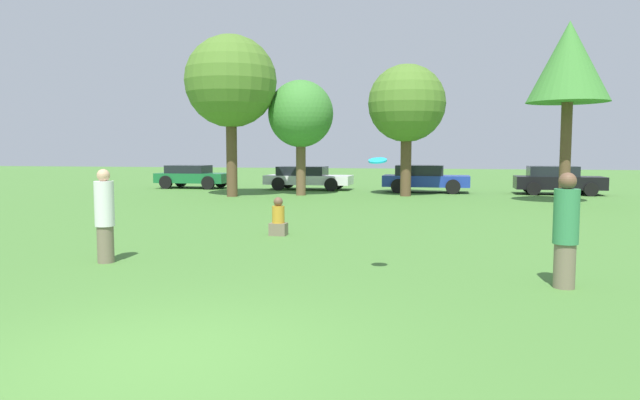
{
  "coord_description": "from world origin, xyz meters",
  "views": [
    {
      "loc": [
        2.72,
        -5.2,
        2.08
      ],
      "look_at": [
        0.67,
        4.8,
        1.19
      ],
      "focal_mm": 32.23,
      "sensor_mm": 36.0,
      "label": 1
    }
  ],
  "objects": [
    {
      "name": "ground_plane",
      "position": [
        0.0,
        0.0,
        0.0
      ],
      "size": [
        120.0,
        120.0,
        0.0
      ],
      "primitive_type": "plane",
      "color": "#477A33"
    },
    {
      "name": "person_thrower",
      "position": [
        -3.28,
        4.3,
        0.87
      ],
      "size": [
        0.35,
        0.35,
        1.74
      ],
      "rotation": [
        0.0,
        0.0,
        -0.05
      ],
      "color": "#726651",
      "rests_on": "ground"
    },
    {
      "name": "person_catcher",
      "position": [
        4.63,
        3.91,
        0.88
      ],
      "size": [
        0.37,
        0.37,
        1.75
      ],
      "rotation": [
        0.0,
        0.0,
        3.09
      ],
      "color": "#726651",
      "rests_on": "ground"
    },
    {
      "name": "frisbee",
      "position": [
        1.78,
        3.99,
        1.92
      ],
      "size": [
        0.3,
        0.3,
        0.11
      ],
      "color": "#19B2D8"
    },
    {
      "name": "bystander_sitting",
      "position": [
        -1.07,
        8.24,
        0.39
      ],
      "size": [
        0.41,
        0.34,
        0.94
      ],
      "color": "#726651",
      "rests_on": "ground"
    },
    {
      "name": "tree_0",
      "position": [
        -6.31,
        19.19,
        5.07
      ],
      "size": [
        4.06,
        4.06,
        7.15
      ],
      "color": "brown",
      "rests_on": "ground"
    },
    {
      "name": "tree_1",
      "position": [
        -3.45,
        20.52,
        3.69
      ],
      "size": [
        2.97,
        2.97,
        5.26
      ],
      "color": "brown",
      "rests_on": "ground"
    },
    {
      "name": "tree_2",
      "position": [
        1.31,
        20.99,
        4.13
      ],
      "size": [
        3.47,
        3.47,
        5.91
      ],
      "color": "brown",
      "rests_on": "ground"
    },
    {
      "name": "tree_3",
      "position": [
        7.5,
        18.23,
        5.33
      ],
      "size": [
        3.04,
        3.04,
        6.93
      ],
      "color": "brown",
      "rests_on": "ground"
    },
    {
      "name": "parked_car_green",
      "position": [
        -10.43,
        24.15,
        0.68
      ],
      "size": [
        3.95,
        2.0,
        1.25
      ],
      "rotation": [
        0.0,
        0.0,
        -0.02
      ],
      "color": "#196633",
      "rests_on": "ground"
    },
    {
      "name": "parked_car_white",
      "position": [
        -4.02,
        24.25,
        0.65
      ],
      "size": [
        4.53,
        2.11,
        1.22
      ],
      "rotation": [
        0.0,
        0.0,
        -0.02
      ],
      "color": "silver",
      "rests_on": "ground"
    },
    {
      "name": "parked_car_blue",
      "position": [
        2.08,
        23.43,
        0.71
      ],
      "size": [
        4.19,
        1.88,
        1.34
      ],
      "rotation": [
        0.0,
        0.0,
        -0.02
      ],
      "color": "#1E389E",
      "rests_on": "ground"
    },
    {
      "name": "parked_car_black",
      "position": [
        8.23,
        23.38,
        0.68
      ],
      "size": [
        3.97,
        1.91,
        1.33
      ],
      "rotation": [
        0.0,
        0.0,
        -0.02
      ],
      "color": "black",
      "rests_on": "ground"
    }
  ]
}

